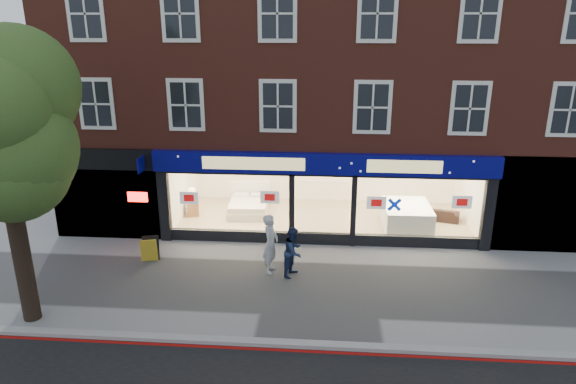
# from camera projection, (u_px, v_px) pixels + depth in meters

# --- Properties ---
(ground) EXTENTS (120.00, 120.00, 0.00)m
(ground) POSITION_uv_depth(u_px,v_px,m) (320.00, 287.00, 15.00)
(ground) COLOR gray
(ground) RESTS_ON ground
(kerb_line) EXTENTS (60.00, 0.10, 0.01)m
(kerb_line) POSITION_uv_depth(u_px,v_px,m) (318.00, 352.00, 12.07)
(kerb_line) COLOR #8C0A07
(kerb_line) RESTS_ON ground
(kerb_stone) EXTENTS (60.00, 0.25, 0.12)m
(kerb_stone) POSITION_uv_depth(u_px,v_px,m) (318.00, 345.00, 12.24)
(kerb_stone) COLOR gray
(kerb_stone) RESTS_ON ground
(showroom_floor) EXTENTS (11.00, 4.50, 0.10)m
(showroom_floor) POSITION_uv_depth(u_px,v_px,m) (323.00, 219.00, 19.94)
(showroom_floor) COLOR tan
(showroom_floor) RESTS_ON ground
(building) EXTENTS (19.00, 8.26, 10.30)m
(building) POSITION_uv_depth(u_px,v_px,m) (327.00, 41.00, 19.42)
(building) COLOR maroon
(building) RESTS_ON ground
(display_bed) EXTENTS (1.65, 1.98, 1.07)m
(display_bed) POSITION_uv_depth(u_px,v_px,m) (249.00, 206.00, 20.37)
(display_bed) COLOR beige
(display_bed) RESTS_ON showroom_floor
(bedside_table) EXTENTS (0.56, 0.56, 0.55)m
(bedside_table) POSITION_uv_depth(u_px,v_px,m) (193.00, 209.00, 20.14)
(bedside_table) COLOR brown
(bedside_table) RESTS_ON showroom_floor
(mattress_stack) EXTENTS (1.73, 2.17, 0.84)m
(mattress_stack) POSITION_uv_depth(u_px,v_px,m) (406.00, 216.00, 19.00)
(mattress_stack) COLOR white
(mattress_stack) RESTS_ON showroom_floor
(sofa) EXTENTS (1.76, 1.06, 0.48)m
(sofa) POSITION_uv_depth(u_px,v_px,m) (437.00, 213.00, 19.74)
(sofa) COLOR black
(sofa) RESTS_ON showroom_floor
(a_board) EXTENTS (0.60, 0.46, 0.81)m
(a_board) POSITION_uv_depth(u_px,v_px,m) (150.00, 249.00, 16.52)
(a_board) COLOR gold
(a_board) RESTS_ON ground
(pedestrian_grey) EXTENTS (0.56, 0.75, 1.87)m
(pedestrian_grey) POSITION_uv_depth(u_px,v_px,m) (271.00, 244.00, 15.66)
(pedestrian_grey) COLOR #B4B5BC
(pedestrian_grey) RESTS_ON ground
(pedestrian_blue) EXTENTS (0.84, 0.93, 1.56)m
(pedestrian_blue) POSITION_uv_depth(u_px,v_px,m) (294.00, 251.00, 15.48)
(pedestrian_blue) COLOR #172241
(pedestrian_blue) RESTS_ON ground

